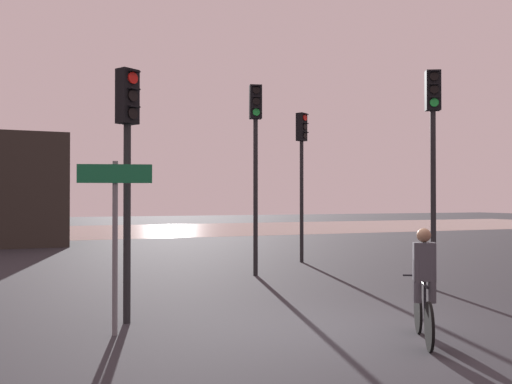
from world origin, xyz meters
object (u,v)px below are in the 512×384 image
traffic_light_far_right (302,159)px  direction_sign_post (115,222)px  traffic_light_near_right (433,138)px  traffic_light_center (256,144)px  traffic_light_near_left (127,146)px  cyclist (424,285)px

traffic_light_far_right → direction_sign_post: 10.60m
traffic_light_near_right → traffic_light_center: bearing=-26.1°
traffic_light_center → traffic_light_near_right: size_ratio=1.03×
traffic_light_near_left → traffic_light_center: (4.14, 4.59, 0.58)m
traffic_light_far_right → traffic_light_center: bearing=13.3°
traffic_light_far_right → direction_sign_post: (-7.04, -7.76, -1.62)m
traffic_light_center → cyclist: bearing=101.0°
traffic_light_far_right → direction_sign_post: traffic_light_far_right is taller
traffic_light_center → cyclist: (-0.47, -7.46, -2.67)m
direction_sign_post → traffic_light_center: bearing=-113.2°
traffic_light_near_right → cyclist: bearing=76.1°
traffic_light_near_right → traffic_light_far_right: size_ratio=1.02×
traffic_light_center → traffic_light_near_right: traffic_light_center is taller
traffic_light_near_left → traffic_light_near_right: traffic_light_near_right is taller
traffic_light_near_right → cyclist: 5.58m
traffic_light_center → traffic_light_far_right: traffic_light_center is taller
cyclist → traffic_light_center: bearing=116.6°
cyclist → traffic_light_near_left: bearing=172.2°
traffic_light_near_right → traffic_light_far_right: 6.13m
traffic_light_center → cyclist: size_ratio=3.13×
traffic_light_near_right → direction_sign_post: size_ratio=1.89×
traffic_light_near_left → traffic_light_far_right: (6.73, 6.98, 0.41)m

